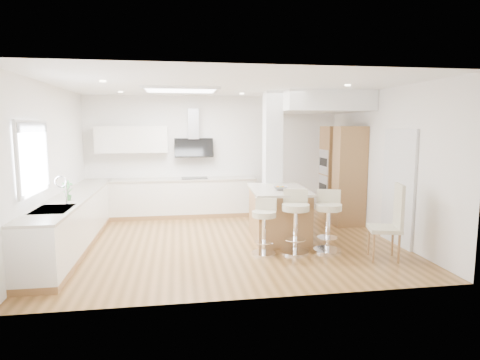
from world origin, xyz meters
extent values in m
plane|color=#9E6E3A|center=(0.00, 0.00, 0.00)|extent=(6.00, 6.00, 0.00)
cube|color=white|center=(0.00, 0.00, 0.00)|extent=(6.00, 5.00, 0.02)
cube|color=white|center=(0.00, 2.50, 1.40)|extent=(6.00, 0.04, 2.80)
cube|color=white|center=(-3.00, 0.00, 1.40)|extent=(0.04, 5.00, 2.80)
cube|color=white|center=(3.00, 0.00, 1.40)|extent=(0.04, 5.00, 2.80)
cube|color=silver|center=(-0.80, 0.60, 2.77)|extent=(1.40, 0.95, 0.05)
cube|color=white|center=(-0.80, 0.60, 2.76)|extent=(1.25, 0.80, 0.03)
cylinder|color=white|center=(-2.00, 1.50, 2.78)|extent=(0.10, 0.10, 0.02)
cylinder|color=white|center=(-2.00, -0.50, 2.78)|extent=(0.10, 0.10, 0.02)
cylinder|color=white|center=(0.50, 1.50, 2.78)|extent=(0.10, 0.10, 0.02)
cylinder|color=white|center=(2.00, 1.00, 2.78)|extent=(0.10, 0.10, 0.02)
cylinder|color=white|center=(2.00, -0.50, 2.78)|extent=(0.10, 0.10, 0.02)
cube|color=silver|center=(-2.96, -0.90, 1.65)|extent=(0.03, 1.15, 0.95)
cube|color=silver|center=(-2.95, -0.90, 2.15)|extent=(0.04, 1.28, 0.06)
cube|color=silver|center=(-2.95, -0.90, 1.15)|extent=(0.04, 1.28, 0.06)
cube|color=silver|center=(-2.95, -1.51, 1.65)|extent=(0.04, 0.06, 0.95)
cube|color=silver|center=(-2.95, -0.29, 1.65)|extent=(0.04, 0.06, 0.95)
cube|color=#A0A3A8|center=(-2.94, -0.90, 2.08)|extent=(0.03, 1.18, 0.14)
cube|color=#483F38|center=(2.99, -0.60, 1.00)|extent=(0.02, 0.90, 2.00)
cube|color=silver|center=(2.97, -0.60, 1.00)|extent=(0.05, 1.00, 2.10)
cube|color=#9E7343|center=(-2.70, 0.25, 0.05)|extent=(0.60, 4.50, 0.10)
cube|color=white|center=(-2.70, 0.25, 0.48)|extent=(0.60, 4.50, 0.76)
cube|color=beige|center=(-2.70, 0.25, 0.88)|extent=(0.63, 4.50, 0.04)
cube|color=#ADADB2|center=(-2.70, -1.00, 0.89)|extent=(0.50, 0.75, 0.02)
cube|color=#ADADB2|center=(-2.70, -1.18, 0.84)|extent=(0.40, 0.34, 0.10)
cube|color=#ADADB2|center=(-2.70, -0.82, 0.84)|extent=(0.40, 0.34, 0.10)
cylinder|color=white|center=(-2.58, -0.70, 1.08)|extent=(0.02, 0.02, 0.36)
torus|color=white|center=(-2.65, -0.70, 1.26)|extent=(0.18, 0.02, 0.18)
imported|color=#427F40|center=(-2.65, -0.35, 1.06)|extent=(0.17, 0.12, 0.33)
cube|color=#9E7343|center=(-0.75, 2.20, 0.05)|extent=(3.30, 0.60, 0.10)
cube|color=white|center=(-0.75, 2.20, 0.48)|extent=(3.30, 0.60, 0.76)
cube|color=beige|center=(-0.75, 2.20, 0.88)|extent=(3.33, 0.63, 0.04)
cube|color=black|center=(-0.50, 2.20, 0.91)|extent=(0.60, 0.40, 0.01)
cube|color=white|center=(-1.90, 2.33, 1.80)|extent=(1.60, 0.34, 0.60)
cube|color=#ADADB2|center=(-0.50, 2.40, 2.15)|extent=(0.25, 0.18, 0.70)
cube|color=black|center=(-0.50, 2.32, 1.60)|extent=(0.90, 0.26, 0.44)
cube|color=silver|center=(1.05, 0.95, 1.40)|extent=(0.35, 0.35, 2.80)
cube|color=white|center=(2.10, 1.40, 2.60)|extent=(1.78, 2.20, 0.40)
cube|color=#9E7343|center=(2.68, 1.50, 1.05)|extent=(0.62, 0.62, 2.10)
cube|color=#9E7343|center=(2.68, 0.80, 1.05)|extent=(0.62, 0.40, 2.10)
cube|color=#ADADB2|center=(2.37, 1.50, 1.30)|extent=(0.02, 0.55, 0.55)
cube|color=#ADADB2|center=(2.37, 1.50, 0.72)|extent=(0.02, 0.55, 0.55)
cube|color=black|center=(2.36, 1.50, 1.30)|extent=(0.01, 0.45, 0.18)
cube|color=black|center=(2.36, 1.50, 0.72)|extent=(0.01, 0.45, 0.18)
cube|color=#9E7343|center=(0.97, 0.10, 0.45)|extent=(1.04, 1.53, 0.90)
cube|color=beige|center=(0.97, 0.10, 0.92)|extent=(1.12, 1.61, 0.04)
imported|color=gray|center=(0.96, -0.05, 0.98)|extent=(0.29, 0.29, 0.07)
sphere|color=orange|center=(1.01, -0.06, 0.98)|extent=(0.08, 0.08, 0.07)
sphere|color=orange|center=(0.92, -0.03, 0.98)|extent=(0.08, 0.08, 0.07)
sphere|color=olive|center=(0.96, -0.10, 0.98)|extent=(0.08, 0.08, 0.07)
cylinder|color=white|center=(0.50, -0.81, 0.01)|extent=(0.54, 0.54, 0.03)
cylinder|color=white|center=(0.50, -0.81, 0.33)|extent=(0.09, 0.09, 0.61)
cylinder|color=white|center=(0.50, -0.81, 0.21)|extent=(0.42, 0.42, 0.01)
cylinder|color=beige|center=(0.50, -0.81, 0.67)|extent=(0.52, 0.52, 0.09)
cube|color=beige|center=(0.56, -0.68, 0.81)|extent=(0.34, 0.19, 0.21)
cylinder|color=white|center=(1.02, -0.83, 0.02)|extent=(0.57, 0.57, 0.03)
cylinder|color=white|center=(1.02, -0.83, 0.38)|extent=(0.09, 0.09, 0.70)
cylinder|color=white|center=(1.02, -0.83, 0.24)|extent=(0.44, 0.44, 0.02)
cylinder|color=beige|center=(1.02, -0.83, 0.77)|extent=(0.55, 0.55, 0.11)
cube|color=beige|center=(1.06, -0.67, 0.93)|extent=(0.41, 0.15, 0.24)
cylinder|color=white|center=(1.59, -0.82, 0.02)|extent=(0.59, 0.59, 0.03)
cylinder|color=white|center=(1.59, -0.82, 0.37)|extent=(0.09, 0.09, 0.68)
cylinder|color=white|center=(1.59, -0.82, 0.23)|extent=(0.46, 0.46, 0.02)
cylinder|color=beige|center=(1.59, -0.82, 0.76)|extent=(0.57, 0.57, 0.10)
cube|color=beige|center=(1.65, -0.66, 0.91)|extent=(0.39, 0.19, 0.23)
cube|color=beige|center=(2.32, -1.35, 0.49)|extent=(0.58, 0.58, 0.06)
cube|color=beige|center=(2.52, -1.41, 0.84)|extent=(0.17, 0.44, 0.75)
cylinder|color=#9E7343|center=(2.09, -1.49, 0.23)|extent=(0.05, 0.05, 0.46)
cylinder|color=#9E7343|center=(2.18, -1.12, 0.23)|extent=(0.05, 0.05, 0.46)
cylinder|color=#9E7343|center=(2.45, -1.58, 0.23)|extent=(0.05, 0.05, 0.46)
cylinder|color=#9E7343|center=(2.55, -1.22, 0.23)|extent=(0.05, 0.05, 0.46)
camera|label=1|loc=(-0.88, -7.09, 2.10)|focal=30.00mm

